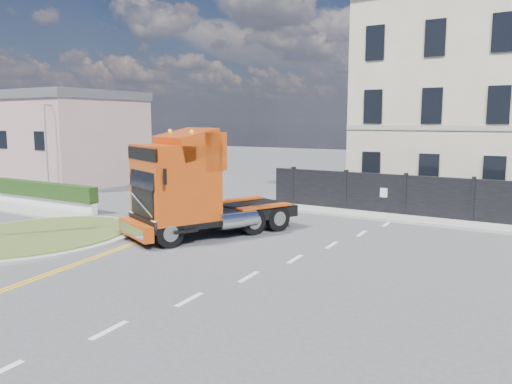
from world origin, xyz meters
The scene contains 11 objects.
ground centered at (0.00, 0.00, 0.00)m, with size 120.00×120.00×0.00m, color #424244.
traffic_island centered at (-7.00, -3.00, 0.08)m, with size 6.80×6.80×0.17m.
hedge_wall centered at (-13.00, 1.50, 0.74)m, with size 8.00×0.55×1.35m.
pavement_side centered at (-13.00, 0.40, 0.05)m, with size 8.50×1.80×0.10m, color #999893.
seaside_bldg_pink centered at (-20.00, 9.00, 3.00)m, with size 8.00×8.00×6.00m, color #B99790.
seaside_bldg_cream centered at (-28.00, 11.00, 2.50)m, with size 9.00×8.00×5.00m, color beige.
hoarding_fence centered at (6.55, 9.00, 1.00)m, with size 18.80×0.25×2.00m.
georgian_building centered at (6.00, 16.50, 5.77)m, with size 12.30×10.30×12.80m.
pavement_far centered at (6.00, 8.10, 0.06)m, with size 20.00×1.60×0.12m, color #999893.
truck centered at (-2.07, 0.40, 1.85)m, with size 5.11×7.33×4.13m.
lamppost_slim centered at (-16.64, 4.50, 3.31)m, with size 0.23×0.46×5.60m.
Camera 1 is at (10.28, -14.74, 4.55)m, focal length 35.00 mm.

